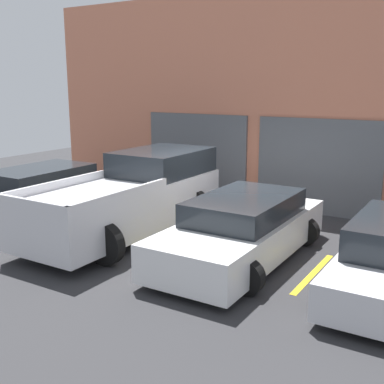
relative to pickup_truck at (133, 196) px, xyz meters
The scene contains 9 objects.
ground_plane 1.93m from the pickup_truck, 31.11° to the left, with size 28.00×28.00×0.00m, color #2D2D30.
shophouse_building 4.89m from the pickup_truck, 70.63° to the left, with size 14.77×0.68×5.93m.
pickup_truck is the anchor object (origin of this frame).
sedan_white 2.97m from the pickup_truck, ahead, with size 2.20×4.73×1.27m.
sedan_side 2.97m from the pickup_truck, behind, with size 2.19×4.75×1.30m.
parking_stripe_far_left 4.51m from the pickup_truck, behind, with size 0.12×2.20×0.01m, color gold.
parking_stripe_left 1.73m from the pickup_truck, 169.62° to the right, with size 0.12×2.20×0.01m, color gold.
parking_stripe_centre 1.73m from the pickup_truck, 10.38° to the right, with size 0.12×2.20×0.01m, color gold.
parking_stripe_right 4.51m from the pickup_truck, ahead, with size 0.12×2.20×0.01m, color gold.
Camera 1 is at (5.40, -9.45, 3.44)m, focal length 45.00 mm.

